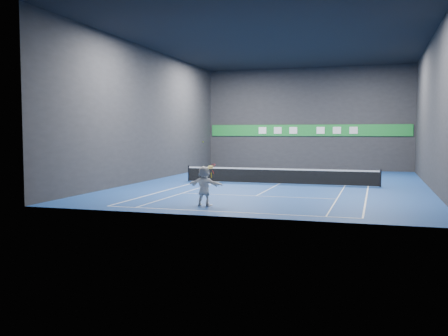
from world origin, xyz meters
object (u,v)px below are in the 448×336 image
(tennis_net, at_px, (279,176))
(player, at_px, (204,186))
(tennis_racket, at_px, (212,167))
(tennis_ball, at_px, (203,142))

(tennis_net, bearing_deg, player, -97.57)
(tennis_net, xyz_separation_m, tennis_racket, (-1.04, -10.45, 1.19))
(tennis_ball, distance_m, tennis_racket, 1.20)
(tennis_net, distance_m, tennis_racket, 10.57)
(player, xyz_separation_m, tennis_net, (1.40, 10.50, -0.35))
(tennis_ball, height_order, tennis_net, tennis_ball)
(tennis_net, relative_size, tennis_racket, 18.59)
(tennis_net, bearing_deg, tennis_racket, -95.71)
(player, relative_size, tennis_racket, 2.66)
(tennis_racket, bearing_deg, tennis_net, 84.29)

